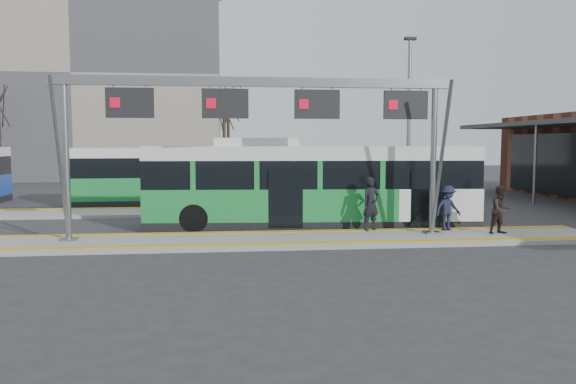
# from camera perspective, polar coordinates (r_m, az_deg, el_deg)

# --- Properties ---
(ground) EXTENTS (120.00, 120.00, 0.00)m
(ground) POSITION_cam_1_polar(r_m,az_deg,el_deg) (18.41, -1.57, -5.12)
(ground) COLOR #2D2D30
(ground) RESTS_ON ground
(platform_main) EXTENTS (22.00, 3.00, 0.15)m
(platform_main) POSITION_cam_1_polar(r_m,az_deg,el_deg) (18.39, -1.57, -4.89)
(platform_main) COLOR gray
(platform_main) RESTS_ON ground
(platform_second) EXTENTS (20.00, 3.00, 0.15)m
(platform_second) POSITION_cam_1_polar(r_m,az_deg,el_deg) (26.36, -11.76, -1.98)
(platform_second) COLOR gray
(platform_second) RESTS_ON ground
(tactile_main) EXTENTS (22.00, 2.65, 0.02)m
(tactile_main) POSITION_cam_1_polar(r_m,az_deg,el_deg) (18.38, -1.57, -4.63)
(tactile_main) COLOR gold
(tactile_main) RESTS_ON platform_main
(tactile_second) EXTENTS (20.00, 0.35, 0.02)m
(tactile_second) POSITION_cam_1_polar(r_m,az_deg,el_deg) (27.49, -11.54, -1.52)
(tactile_second) COLOR gold
(tactile_second) RESTS_ON platform_second
(gantry) EXTENTS (13.00, 1.68, 5.20)m
(gantry) POSITION_cam_1_polar(r_m,az_deg,el_deg) (18.38, -2.76, 8.32)
(gantry) COLOR slate
(gantry) RESTS_ON platform_main
(apartment_block) EXTENTS (24.50, 12.50, 18.40)m
(apartment_block) POSITION_cam_1_polar(r_m,az_deg,el_deg) (55.80, -19.65, 10.86)
(apartment_block) COLOR gray
(apartment_block) RESTS_ON ground
(hero_bus) EXTENTS (12.60, 3.49, 3.42)m
(hero_bus) POSITION_cam_1_polar(r_m,az_deg,el_deg) (21.57, 2.28, 0.57)
(hero_bus) COLOR black
(hero_bus) RESTS_ON ground
(bg_bus_green) EXTENTS (12.00, 2.86, 2.98)m
(bg_bus_green) POSITION_cam_1_polar(r_m,az_deg,el_deg) (29.84, -9.82, 1.55)
(bg_bus_green) COLOR black
(bg_bus_green) RESTS_ON ground
(passenger_a) EXTENTS (0.82, 0.70, 1.90)m
(passenger_a) POSITION_cam_1_polar(r_m,az_deg,el_deg) (19.94, 8.42, -1.20)
(passenger_a) COLOR black
(passenger_a) RESTS_ON platform_main
(passenger_b) EXTENTS (0.93, 0.80, 1.64)m
(passenger_b) POSITION_cam_1_polar(r_m,az_deg,el_deg) (20.39, 20.83, -1.70)
(passenger_b) COLOR black
(passenger_b) RESTS_ON platform_main
(passenger_c) EXTENTS (1.15, 0.84, 1.59)m
(passenger_c) POSITION_cam_1_polar(r_m,az_deg,el_deg) (20.60, 15.93, -1.57)
(passenger_c) COLOR #1C1F33
(passenger_c) RESTS_ON platform_main
(tree_left) EXTENTS (1.40, 1.40, 9.14)m
(tree_left) POSITION_cam_1_polar(r_m,az_deg,el_deg) (50.62, -6.12, 9.16)
(tree_left) COLOR #382B21
(tree_left) RESTS_ON ground
(tree_mid) EXTENTS (1.40, 1.40, 7.73)m
(tree_mid) POSITION_cam_1_polar(r_m,az_deg,el_deg) (48.73, -6.53, 8.06)
(tree_mid) COLOR #382B21
(tree_mid) RESTS_ON ground
(lamp_east) EXTENTS (0.50, 0.25, 7.77)m
(lamp_east) POSITION_cam_1_polar(r_m,az_deg,el_deg) (25.19, 12.16, 6.93)
(lamp_east) COLOR slate
(lamp_east) RESTS_ON ground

